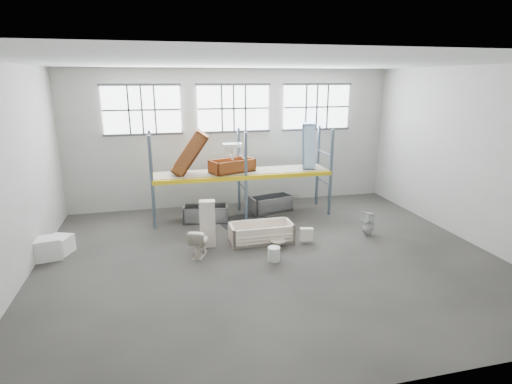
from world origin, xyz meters
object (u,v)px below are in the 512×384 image
object	(u,v)px
rust_tub_flat	(232,166)
steel_tub_left	(206,213)
blue_tub_upright	(309,145)
toilet_beige	(200,242)
bucket	(274,254)
steel_tub_right	(271,203)
toilet_white	(368,223)
bathtub_beige	(261,232)
cistern_tall	(208,224)
carton_near	(48,248)

from	to	relation	value
rust_tub_flat	steel_tub_left	bearing A→B (deg)	-167.08
steel_tub_left	blue_tub_upright	bearing A→B (deg)	4.31
toilet_beige	bucket	bearing A→B (deg)	-179.25
steel_tub_right	blue_tub_upright	world-z (taller)	blue_tub_upright
toilet_white	rust_tub_flat	bearing A→B (deg)	-142.79
bathtub_beige	bucket	bearing A→B (deg)	-89.99
cistern_tall	steel_tub_right	world-z (taller)	cistern_tall
steel_tub_left	carton_near	world-z (taller)	carton_near
bathtub_beige	steel_tub_left	xyz separation A→B (m)	(-1.38, 2.11, -0.00)
toilet_beige	toilet_white	world-z (taller)	toilet_beige
bathtub_beige	toilet_white	distance (m)	3.33
toilet_white	steel_tub_right	xyz separation A→B (m)	(-2.27, 2.96, -0.10)
bucket	steel_tub_left	bearing A→B (deg)	111.68
toilet_white	steel_tub_right	size ratio (longest dim) A/B	0.50
toilet_beige	blue_tub_upright	size ratio (longest dim) A/B	0.50
bathtub_beige	rust_tub_flat	bearing A→B (deg)	100.03
bathtub_beige	steel_tub_right	xyz separation A→B (m)	(1.04, 2.67, 0.00)
rust_tub_flat	blue_tub_upright	xyz separation A→B (m)	(2.74, 0.06, 0.57)
blue_tub_upright	bucket	world-z (taller)	blue_tub_upright
blue_tub_upright	bucket	xyz separation A→B (m)	(-2.32, -3.76, -2.21)
toilet_beige	carton_near	distance (m)	4.01
cistern_tall	bucket	distance (m)	2.15
cistern_tall	rust_tub_flat	distance (m)	2.82
blue_tub_upright	toilet_beige	bearing A→B (deg)	-144.69
steel_tub_right	carton_near	size ratio (longest dim) A/B	2.24
bathtub_beige	steel_tub_left	world-z (taller)	bathtub_beige
rust_tub_flat	blue_tub_upright	bearing A→B (deg)	1.20
steel_tub_right	carton_near	xyz separation A→B (m)	(-6.83, -2.47, 0.01)
toilet_beige	cistern_tall	xyz separation A→B (m)	(0.30, 0.59, 0.29)
cistern_tall	rust_tub_flat	size ratio (longest dim) A/B	0.91
toilet_beige	toilet_white	xyz separation A→B (m)	(5.17, 0.28, -0.01)
bathtub_beige	toilet_beige	bearing A→B (deg)	-163.03
carton_near	cistern_tall	bearing A→B (deg)	-2.37
carton_near	steel_tub_left	bearing A→B (deg)	23.49
steel_tub_left	bucket	world-z (taller)	steel_tub_left
steel_tub_right	toilet_white	bearing A→B (deg)	-52.54
toilet_beige	rust_tub_flat	distance (m)	3.55
toilet_white	steel_tub_right	world-z (taller)	toilet_white
blue_tub_upright	cistern_tall	bearing A→B (deg)	-148.59
toilet_beige	carton_near	size ratio (longest dim) A/B	1.16
toilet_beige	bucket	xyz separation A→B (m)	(1.86, -0.79, -0.20)
blue_tub_upright	carton_near	size ratio (longest dim) A/B	2.32
bathtub_beige	cistern_tall	world-z (taller)	cistern_tall
cistern_tall	carton_near	world-z (taller)	cistern_tall
rust_tub_flat	bucket	distance (m)	4.06
carton_near	bucket	bearing A→B (deg)	-15.08
toilet_beige	carton_near	world-z (taller)	toilet_beige
bathtub_beige	rust_tub_flat	distance (m)	2.83
toilet_white	carton_near	bearing A→B (deg)	-110.67
bathtub_beige	blue_tub_upright	world-z (taller)	blue_tub_upright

